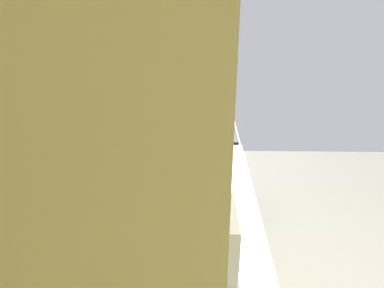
# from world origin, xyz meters

# --- Properties ---
(wall_back) EXTENTS (3.96, 0.12, 2.64)m
(wall_back) POSITION_xyz_m (0.00, 1.49, 1.32)
(wall_back) COLOR #E2CD85
(wall_back) RESTS_ON ground_plane
(upper_cabinets) EXTENTS (2.10, 0.33, 0.66)m
(upper_cabinets) POSITION_xyz_m (-0.36, 1.27, 1.87)
(upper_cabinets) COLOR beige
(oven_range) EXTENTS (0.61, 0.66, 1.06)m
(oven_range) POSITION_xyz_m (1.48, 1.11, 0.46)
(oven_range) COLOR #B7BABF
(oven_range) RESTS_ON ground_plane
(microwave) EXTENTS (0.49, 0.35, 0.28)m
(microwave) POSITION_xyz_m (-0.18, 1.13, 1.03)
(microwave) COLOR white
(microwave) RESTS_ON counter_run
(bowl) EXTENTS (0.19, 0.19, 0.07)m
(bowl) POSITION_xyz_m (0.56, 1.06, 0.92)
(bowl) COLOR gold
(bowl) RESTS_ON counter_run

